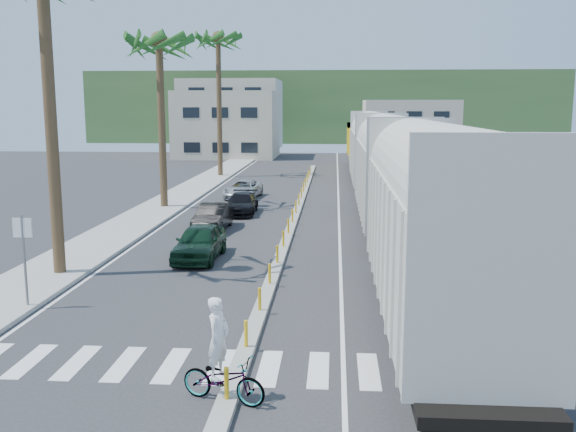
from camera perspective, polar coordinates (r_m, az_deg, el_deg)
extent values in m
plane|color=#28282B|center=(17.91, -3.29, -10.79)|extent=(140.00, 140.00, 0.00)
cube|color=gray|center=(43.43, -10.16, 1.41)|extent=(3.00, 90.00, 0.15)
cube|color=black|center=(45.10, 6.76, 1.74)|extent=(0.12, 100.00, 0.06)
cube|color=black|center=(45.19, 8.59, 1.72)|extent=(0.12, 100.00, 0.06)
cube|color=gray|center=(37.21, 0.70, 0.17)|extent=(0.45, 60.00, 0.15)
cylinder|color=gold|center=(14.06, -5.49, -14.57)|extent=(0.10, 0.10, 0.70)
cylinder|color=gold|center=(16.81, -3.76, -10.38)|extent=(0.10, 0.10, 0.70)
cylinder|color=gold|center=(19.63, -2.54, -7.38)|extent=(0.10, 0.10, 0.70)
cylinder|color=gold|center=(22.49, -1.65, -5.13)|extent=(0.10, 0.10, 0.70)
cylinder|color=gold|center=(25.39, -0.96, -3.39)|extent=(0.10, 0.10, 0.70)
cylinder|color=gold|center=(28.31, -0.41, -2.01)|extent=(0.10, 0.10, 0.70)
cylinder|color=gold|center=(31.24, 0.03, -0.89)|extent=(0.10, 0.10, 0.70)
cylinder|color=gold|center=(34.19, 0.39, 0.04)|extent=(0.10, 0.10, 0.70)
cylinder|color=gold|center=(37.14, 0.70, 0.82)|extent=(0.10, 0.10, 0.70)
cylinder|color=gold|center=(40.10, 0.96, 1.49)|extent=(0.10, 0.10, 0.70)
cylinder|color=gold|center=(43.07, 1.19, 2.06)|extent=(0.10, 0.10, 0.70)
cylinder|color=gold|center=(46.04, 1.39, 2.56)|extent=(0.10, 0.10, 0.70)
cylinder|color=gold|center=(49.01, 1.56, 3.00)|extent=(0.10, 0.10, 0.70)
cylinder|color=gold|center=(51.99, 1.71, 3.39)|extent=(0.10, 0.10, 0.70)
cylinder|color=gold|center=(54.97, 1.85, 3.74)|extent=(0.10, 0.10, 0.70)
cylinder|color=gold|center=(57.95, 1.97, 4.05)|extent=(0.10, 0.10, 0.70)
cube|color=silver|center=(16.07, -4.24, -13.26)|extent=(14.00, 2.20, 0.01)
cube|color=silver|center=(43.05, -7.96, 1.30)|extent=(0.12, 90.00, 0.01)
cube|color=silver|center=(42.09, 4.51, 1.17)|extent=(0.12, 90.00, 0.01)
cube|color=#BBB8AB|center=(17.94, 12.99, -2.01)|extent=(3.00, 12.88, 3.40)
cylinder|color=#BBB8AB|center=(17.68, 13.20, 3.39)|extent=(2.90, 12.58, 2.90)
cube|color=black|center=(18.50, 12.73, -8.70)|extent=(2.60, 12.88, 1.00)
cube|color=#BBB8AB|center=(32.67, 9.05, 3.36)|extent=(3.00, 12.88, 3.40)
cylinder|color=#BBB8AB|center=(32.53, 9.13, 6.33)|extent=(2.90, 12.58, 2.90)
cube|color=black|center=(32.99, 8.94, -0.44)|extent=(2.60, 12.88, 1.00)
cube|color=#BBB8AB|center=(47.57, 7.55, 5.38)|extent=(3.00, 12.88, 3.40)
cylinder|color=#BBB8AB|center=(47.47, 7.60, 7.42)|extent=(2.90, 12.58, 2.90)
cube|color=black|center=(47.79, 7.49, 2.75)|extent=(2.60, 12.88, 1.00)
cube|color=#4C4C4F|center=(63.63, 6.70, 5.00)|extent=(3.00, 17.00, 0.50)
cube|color=gold|center=(62.53, 6.77, 6.34)|extent=(2.70, 12.24, 2.60)
cube|color=gold|center=(69.27, 6.53, 6.92)|extent=(3.00, 3.74, 3.20)
cube|color=black|center=(63.68, 6.69, 4.46)|extent=(2.60, 13.60, 0.90)
cylinder|color=brown|center=(24.84, -20.31, 7.37)|extent=(0.44, 0.44, 11.00)
cylinder|color=brown|center=(40.05, -11.16, 7.76)|extent=(0.44, 0.44, 10.00)
sphere|color=#205A1C|center=(40.22, -11.41, 15.11)|extent=(3.20, 3.20, 3.20)
cylinder|color=brown|center=(57.54, -6.13, 9.44)|extent=(0.44, 0.44, 12.00)
sphere|color=#205A1C|center=(57.84, -6.25, 15.55)|extent=(3.20, 3.20, 3.20)
cylinder|color=slate|center=(21.46, -22.36, -3.86)|extent=(0.08, 0.08, 3.00)
cube|color=silver|center=(21.24, -22.55, -0.97)|extent=(0.60, 0.04, 0.60)
cube|color=#B7A991|center=(79.76, -5.41, 8.10)|extent=(12.00, 10.00, 8.00)
cube|color=#B7A991|center=(95.85, -5.01, 8.98)|extent=(14.00, 12.00, 10.00)
cube|color=#B7A991|center=(87.21, 10.72, 7.79)|extent=(12.00, 10.00, 7.00)
cube|color=#385628|center=(116.64, 3.14, 9.63)|extent=(80.00, 20.00, 12.00)
imported|color=black|center=(26.75, -7.87, -2.31)|extent=(1.89, 4.32, 1.45)
imported|color=black|center=(33.01, -6.67, -0.09)|extent=(1.77, 4.18, 1.34)
imported|color=black|center=(37.73, -4.17, 1.11)|extent=(1.88, 4.29, 1.23)
imported|color=#B9BCBF|center=(44.25, -4.01, 2.39)|extent=(2.92, 4.82, 1.23)
imported|color=#9EA0A5|center=(14.22, -5.74, -14.24)|extent=(1.82, 2.34, 1.02)
imported|color=white|center=(13.89, -6.22, -10.71)|extent=(0.90, 0.81, 1.78)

